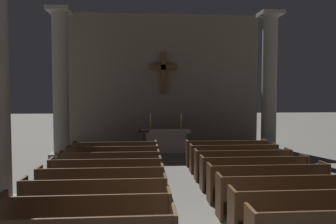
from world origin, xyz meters
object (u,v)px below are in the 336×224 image
(pew_left_row_3, at_px, (95,200))
(pew_right_row_5, at_px, (254,172))
(pew_right_row_7, at_px, (234,158))
(pew_right_row_8, at_px, (226,153))
(pew_right_row_2, at_px, (310,212))
(column_left_second, at_px, (61,86))
(column_right_second, at_px, (269,86))
(lectern, at_px, (144,144))
(pew_left_row_5, at_px, (106,175))
(pew_right_row_3, at_px, (286,195))
(pew_left_row_6, at_px, (110,167))
(pew_right_row_4, at_px, (268,182))
(pew_left_row_7, at_px, (113,160))
(pew_left_row_2, at_px, (87,218))
(candlestick_right, at_px, (181,124))
(candlestick_left, at_px, (150,125))
(altar, at_px, (166,140))
(pew_left_row_4, at_px, (101,186))
(pew_right_row_6, at_px, (243,165))
(pew_left_row_8, at_px, (116,154))

(pew_left_row_3, relative_size, pew_right_row_5, 1.00)
(pew_right_row_5, distance_m, pew_right_row_7, 2.06)
(pew_right_row_8, bearing_deg, pew_right_row_2, -90.00)
(pew_right_row_2, distance_m, column_left_second, 10.72)
(column_right_second, height_order, lectern, column_right_second)
(pew_left_row_5, bearing_deg, pew_right_row_7, 27.00)
(pew_right_row_3, relative_size, pew_right_row_5, 1.00)
(pew_left_row_6, xyz_separation_m, lectern, (1.02, 3.86, 0.07))
(pew_right_row_3, distance_m, pew_right_row_4, 1.03)
(pew_left_row_7, distance_m, column_right_second, 7.55)
(pew_left_row_2, relative_size, column_right_second, 0.48)
(pew_left_row_2, xyz_separation_m, pew_right_row_4, (4.05, 2.06, 0.00))
(pew_left_row_7, bearing_deg, candlestick_right, 55.95)
(pew_left_row_7, xyz_separation_m, column_left_second, (-2.38, 3.05, 2.51))
(column_right_second, xyz_separation_m, candlestick_right, (-3.71, 0.98, -1.73))
(pew_right_row_5, bearing_deg, candlestick_left, 114.08)
(pew_right_row_4, distance_m, lectern, 6.66)
(pew_left_row_2, relative_size, altar, 1.35)
(column_left_second, bearing_deg, pew_right_row_2, -51.93)
(pew_right_row_3, xyz_separation_m, pew_right_row_5, (0.00, 2.06, 0.00))
(pew_right_row_3, bearing_deg, column_left_second, 131.86)
(pew_right_row_5, bearing_deg, pew_left_row_7, 153.00)
(pew_left_row_4, distance_m, pew_left_row_7, 3.10)
(pew_left_row_6, xyz_separation_m, column_right_second, (6.43, 4.08, 2.51))
(pew_left_row_3, distance_m, lectern, 7.03)
(column_left_second, relative_size, candlestick_left, 8.20)
(pew_left_row_7, height_order, pew_right_row_6, same)
(pew_left_row_5, relative_size, altar, 1.35)
(pew_right_row_4, xyz_separation_m, pew_right_row_5, (0.00, 1.03, 0.00))
(pew_left_row_6, distance_m, pew_right_row_2, 5.78)
(pew_left_row_4, bearing_deg, pew_right_row_7, 37.39)
(altar, xyz_separation_m, candlestick_left, (-0.70, -0.00, 0.72))
(pew_left_row_8, bearing_deg, pew_right_row_2, -56.81)
(pew_right_row_2, bearing_deg, pew_right_row_6, 90.00)
(pew_right_row_5, bearing_deg, pew_left_row_5, 180.00)
(pew_right_row_6, distance_m, candlestick_right, 5.29)
(pew_right_row_7, xyz_separation_m, column_left_second, (-6.43, 3.05, 2.51))
(column_right_second, relative_size, lectern, 5.32)
(pew_right_row_6, relative_size, altar, 1.35)
(pew_right_row_8, bearing_deg, pew_right_row_3, -90.00)
(pew_left_row_6, bearing_deg, pew_left_row_8, 90.00)
(pew_right_row_5, height_order, pew_right_row_7, same)
(pew_left_row_4, relative_size, candlestick_right, 3.95)
(candlestick_left, bearing_deg, column_left_second, -165.15)
(pew_right_row_3, relative_size, altar, 1.35)
(candlestick_left, bearing_deg, pew_right_row_7, -55.95)
(pew_left_row_7, bearing_deg, pew_right_row_8, 14.29)
(pew_left_row_2, distance_m, pew_right_row_3, 4.18)
(pew_right_row_4, bearing_deg, pew_right_row_8, 90.00)
(column_left_second, relative_size, column_right_second, 1.00)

